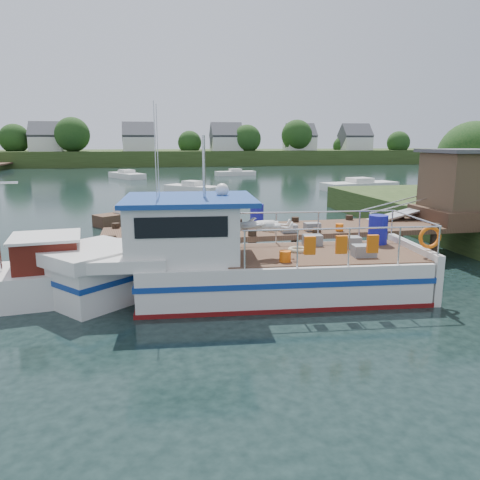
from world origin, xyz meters
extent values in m
plane|color=black|center=(0.00, 0.00, 0.00)|extent=(160.00, 160.00, 0.00)
cylinder|color=#332114|center=(14.00, 6.00, 1.52)|extent=(0.50, 0.50, 3.05)
sphere|color=#204116|center=(14.00, 6.00, 3.96)|extent=(3.90, 3.90, 3.90)
cube|color=#32471D|center=(0.00, 84.00, 1.40)|extent=(140.00, 24.00, 3.00)
cylinder|color=#332114|center=(-28.00, 79.00, 2.10)|extent=(0.60, 0.60, 4.20)
sphere|color=#204116|center=(-28.00, 79.00, 5.21)|extent=(5.54, 5.54, 5.54)
cylinder|color=#332114|center=(-17.00, 75.00, 2.40)|extent=(0.60, 0.60, 4.80)
sphere|color=#204116|center=(-17.00, 75.00, 5.95)|extent=(6.34, 6.34, 6.34)
cylinder|color=#332114|center=(-6.00, 77.00, 1.50)|extent=(0.60, 0.60, 3.00)
sphere|color=#204116|center=(-6.00, 77.00, 3.72)|extent=(3.96, 3.96, 3.96)
cylinder|color=#332114|center=(5.00, 79.00, 1.80)|extent=(0.60, 0.60, 3.60)
sphere|color=#204116|center=(5.00, 79.00, 4.46)|extent=(4.75, 4.75, 4.75)
cylinder|color=#332114|center=(16.00, 75.00, 2.10)|extent=(0.60, 0.60, 4.20)
sphere|color=#204116|center=(16.00, 75.00, 5.21)|extent=(5.54, 5.54, 5.54)
cylinder|color=#332114|center=(27.00, 77.00, 2.40)|extent=(0.60, 0.60, 4.80)
sphere|color=#204116|center=(27.00, 77.00, 5.95)|extent=(6.34, 6.34, 6.34)
cylinder|color=#332114|center=(38.00, 79.00, 1.50)|extent=(0.60, 0.60, 3.00)
sphere|color=#204116|center=(38.00, 79.00, 3.72)|extent=(3.96, 3.96, 3.96)
cylinder|color=#332114|center=(49.00, 75.00, 1.80)|extent=(0.60, 0.60, 3.60)
sphere|color=#204116|center=(49.00, 75.00, 4.46)|extent=(4.75, 4.75, 4.75)
cube|color=silver|center=(-22.00, 78.00, 4.00)|extent=(6.00, 5.00, 3.00)
cube|color=#47474C|center=(-22.00, 78.00, 5.90)|extent=(6.20, 5.09, 5.09)
cube|color=silver|center=(-5.00, 77.00, 4.00)|extent=(6.00, 5.00, 3.00)
cube|color=#47474C|center=(-5.00, 77.00, 5.90)|extent=(6.20, 5.09, 5.09)
cube|color=silver|center=(12.00, 76.00, 4.00)|extent=(6.00, 5.00, 3.00)
cube|color=#47474C|center=(12.00, 76.00, 5.90)|extent=(6.20, 5.09, 5.09)
cube|color=silver|center=(28.00, 78.00, 4.00)|extent=(6.00, 5.00, 3.00)
cube|color=#47474C|center=(28.00, 78.00, 5.90)|extent=(6.20, 5.09, 5.09)
cube|color=silver|center=(40.00, 77.00, 4.00)|extent=(6.00, 5.00, 3.00)
cube|color=#47474C|center=(40.00, 77.00, 5.90)|extent=(6.20, 5.09, 5.09)
cube|color=#4F3625|center=(2.00, 0.00, 1.30)|extent=(16.00, 3.00, 0.20)
cylinder|color=black|center=(-5.50, -1.30, 0.65)|extent=(0.32, 0.32, 1.90)
cylinder|color=black|center=(-5.50, 1.30, 0.65)|extent=(0.32, 0.32, 1.90)
cylinder|color=black|center=(-3.00, -1.30, 0.65)|extent=(0.32, 0.32, 1.90)
cylinder|color=black|center=(-3.00, 1.30, 0.65)|extent=(0.32, 0.32, 1.90)
cylinder|color=black|center=(-0.50, -1.30, 0.65)|extent=(0.32, 0.32, 1.90)
cylinder|color=black|center=(-0.50, 1.30, 0.65)|extent=(0.32, 0.32, 1.90)
cylinder|color=black|center=(2.00, -1.30, 0.65)|extent=(0.32, 0.32, 1.90)
cylinder|color=black|center=(2.00, 1.30, 0.65)|extent=(0.32, 0.32, 1.90)
cylinder|color=black|center=(4.50, -1.30, 0.65)|extent=(0.32, 0.32, 1.90)
cylinder|color=black|center=(4.50, 1.30, 0.65)|extent=(0.32, 0.32, 1.90)
cylinder|color=black|center=(7.00, -1.30, 0.65)|extent=(0.32, 0.32, 1.90)
cylinder|color=black|center=(7.00, 1.30, 0.65)|extent=(0.32, 0.32, 1.90)
cylinder|color=black|center=(9.50, 1.30, 0.65)|extent=(0.32, 0.32, 1.90)
cube|color=#4F3625|center=(9.00, 0.00, 1.70)|extent=(3.20, 3.00, 0.60)
cube|color=brown|center=(9.00, 0.00, 3.10)|extent=(2.60, 2.60, 2.40)
cube|color=#47474C|center=(9.00, 0.00, 4.40)|extent=(3.00, 3.00, 0.15)
cube|color=#A5A8AD|center=(6.70, 0.90, 1.65)|extent=(3.34, 0.90, 0.79)
cylinder|color=silver|center=(6.70, 0.50, 2.15)|extent=(3.34, 0.05, 0.76)
cylinder|color=silver|center=(6.70, 1.30, 2.15)|extent=(3.34, 0.05, 0.76)
cube|color=slate|center=(1.00, -1.00, 1.56)|extent=(0.60, 0.40, 0.30)
cube|color=slate|center=(2.00, -0.80, 1.56)|extent=(0.60, 0.40, 0.30)
cylinder|color=orange|center=(3.00, -1.10, 1.55)|extent=(0.30, 0.30, 0.28)
cylinder|color=#151895|center=(0.20, 0.90, 1.84)|extent=(0.56, 0.56, 0.85)
cube|color=silver|center=(-0.27, -3.95, 0.66)|extent=(8.86, 4.17, 1.32)
cube|color=silver|center=(-5.98, -3.45, 0.66)|extent=(3.43, 3.43, 1.32)
cube|color=silver|center=(-5.98, -3.45, 1.49)|extent=(3.76, 3.74, 0.40)
cube|color=silver|center=(-4.84, -3.55, 1.45)|extent=(2.57, 3.45, 0.34)
cube|color=navy|center=(-0.27, -3.95, 0.82)|extent=(8.97, 4.23, 0.16)
cube|color=navy|center=(-5.98, -3.45, 0.82)|extent=(3.48, 3.48, 0.16)
cube|color=maroon|center=(-0.27, -3.95, 0.06)|extent=(8.97, 4.20, 0.16)
cube|color=#4F3625|center=(1.10, -4.07, 1.33)|extent=(6.43, 3.62, 0.05)
cube|color=silver|center=(4.18, -4.34, 0.77)|extent=(0.53, 3.44, 1.55)
cube|color=silver|center=(-3.24, -3.69, 2.18)|extent=(3.45, 3.25, 1.72)
cube|color=black|center=(-3.37, -5.19, 2.52)|extent=(2.51, 0.27, 0.57)
cube|color=black|center=(-3.11, -2.20, 2.52)|extent=(2.51, 0.27, 0.57)
cube|color=black|center=(-4.85, -3.55, 2.52)|extent=(0.23, 2.06, 0.57)
cube|color=navy|center=(-3.01, -3.71, 3.09)|extent=(4.17, 3.65, 0.14)
cylinder|color=silver|center=(-2.55, -3.75, 4.07)|extent=(0.10, 0.10, 1.83)
cylinder|color=silver|center=(-3.97, -4.20, 4.52)|extent=(0.03, 0.03, 2.75)
cylinder|color=silver|center=(-3.87, -3.06, 4.52)|extent=(0.03, 0.03, 2.75)
sphere|color=silver|center=(-1.94, -3.35, 3.32)|extent=(0.45, 0.45, 0.41)
cylinder|color=silver|center=(1.13, -5.66, 2.40)|extent=(5.71, 0.55, 0.05)
cylinder|color=silver|center=(1.41, -2.51, 2.40)|extent=(5.71, 0.55, 0.05)
cylinder|color=silver|center=(4.15, -4.34, 2.40)|extent=(0.32, 3.14, 0.05)
cylinder|color=silver|center=(-1.67, -5.42, 1.86)|extent=(0.05, 0.05, 1.09)
cylinder|color=silver|center=(-1.39, -2.27, 1.86)|extent=(0.05, 0.05, 1.09)
cylinder|color=silver|center=(-0.18, -5.55, 1.86)|extent=(0.05, 0.05, 1.09)
cylinder|color=silver|center=(0.09, -2.40, 1.86)|extent=(0.05, 0.05, 1.09)
cylinder|color=silver|center=(1.30, -5.68, 1.86)|extent=(0.05, 0.05, 1.09)
cylinder|color=silver|center=(1.58, -2.53, 1.86)|extent=(0.05, 0.05, 1.09)
cylinder|color=silver|center=(2.78, -5.81, 1.86)|extent=(0.05, 0.05, 1.09)
cylinder|color=silver|center=(3.06, -2.66, 1.86)|extent=(0.05, 0.05, 1.09)
cylinder|color=silver|center=(3.98, -5.91, 1.86)|extent=(0.05, 0.05, 1.09)
cylinder|color=silver|center=(4.26, -2.76, 1.86)|extent=(0.05, 0.05, 1.09)
cube|color=slate|center=(2.18, -4.86, 1.52)|extent=(0.72, 0.52, 0.37)
cube|color=slate|center=(2.29, -3.60, 1.52)|extent=(0.72, 0.52, 0.37)
cube|color=slate|center=(1.19, -3.04, 1.52)|extent=(0.67, 0.49, 0.37)
cylinder|color=#151895|center=(3.47, -3.24, 1.83)|extent=(0.69, 0.69, 1.01)
cylinder|color=orange|center=(-0.36, -4.98, 1.50)|extent=(0.37, 0.37, 0.34)
torus|color=#BFB28C|center=(0.43, -3.78, 1.40)|extent=(0.69, 0.69, 0.14)
torus|color=orange|center=(4.12, -5.26, 1.95)|extent=(0.72, 0.18, 0.71)
cube|color=orange|center=(0.16, -5.60, 1.95)|extent=(0.33, 0.14, 0.52)
cube|color=orange|center=(1.07, -5.68, 1.95)|extent=(0.33, 0.14, 0.52)
cube|color=orange|center=(1.98, -5.76, 1.95)|extent=(0.33, 0.14, 0.52)
imported|color=silver|center=(-0.99, -4.23, 2.32)|extent=(0.54, 0.77, 2.02)
cube|color=silver|center=(-7.82, -2.99, 0.50)|extent=(6.78, 3.16, 1.01)
cube|color=#4E140D|center=(-7.32, -2.93, 1.46)|extent=(2.01, 2.01, 0.96)
cube|color=silver|center=(-7.32, -2.93, 1.96)|extent=(2.23, 2.23, 0.08)
cube|color=#4F3625|center=(-5.50, 10.43, 0.33)|extent=(3.71, 3.05, 0.67)
cube|color=silver|center=(-5.50, 10.43, 0.84)|extent=(1.33, 1.29, 0.43)
cube|color=silver|center=(8.37, 47.82, 0.30)|extent=(5.76, 2.50, 0.60)
cube|color=silver|center=(8.37, 47.82, 0.76)|extent=(1.70, 1.50, 0.39)
cube|color=silver|center=(0.02, 25.74, 0.38)|extent=(5.14, 5.10, 0.76)
cube|color=silver|center=(0.02, 25.74, 0.95)|extent=(1.99, 1.99, 0.49)
cube|color=silver|center=(16.76, 25.76, 0.38)|extent=(8.06, 4.06, 0.77)
cube|color=silver|center=(16.76, 25.76, 0.97)|extent=(2.47, 2.23, 0.49)
cube|color=silver|center=(-6.54, 45.61, 0.35)|extent=(5.03, 6.88, 0.71)
cube|color=silver|center=(-6.54, 45.61, 0.89)|extent=(2.26, 2.37, 0.46)
camera|label=1|loc=(-4.30, -17.70, 4.81)|focal=35.00mm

